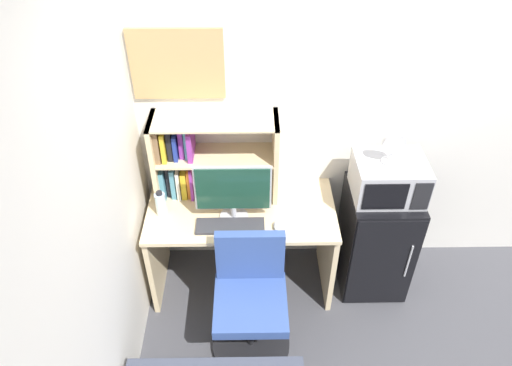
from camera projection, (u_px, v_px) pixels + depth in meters
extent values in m
cube|color=silver|center=(436.00, 111.00, 3.22)|extent=(6.40, 0.04, 2.60)
cube|color=silver|center=(59.00, 322.00, 1.93)|extent=(0.04, 4.40, 2.60)
cube|color=beige|center=(241.00, 210.00, 3.29)|extent=(1.28, 0.65, 0.03)
cube|color=beige|center=(157.00, 249.00, 3.52)|extent=(0.04, 0.58, 0.72)
cube|color=beige|center=(327.00, 247.00, 3.53)|extent=(0.04, 0.58, 0.72)
cube|color=beige|center=(156.00, 158.00, 3.22)|extent=(0.03, 0.29, 0.60)
cube|color=beige|center=(275.00, 157.00, 3.23)|extent=(0.03, 0.29, 0.60)
cube|color=beige|center=(213.00, 120.00, 3.04)|extent=(0.83, 0.29, 0.01)
cube|color=beige|center=(216.00, 156.00, 3.22)|extent=(0.77, 0.29, 0.01)
cube|color=teal|center=(164.00, 178.00, 3.35)|extent=(0.03, 0.23, 0.23)
cube|color=black|center=(170.00, 176.00, 3.36)|extent=(0.03, 0.18, 0.25)
cube|color=teal|center=(174.00, 177.00, 3.36)|extent=(0.03, 0.21, 0.24)
cube|color=silver|center=(180.00, 178.00, 3.35)|extent=(0.02, 0.23, 0.23)
cube|color=gold|center=(185.00, 178.00, 3.36)|extent=(0.04, 0.22, 0.22)
cube|color=orange|center=(190.00, 178.00, 3.36)|extent=(0.02, 0.21, 0.22)
cube|color=purple|center=(193.00, 177.00, 3.35)|extent=(0.02, 0.23, 0.25)
cube|color=gold|center=(197.00, 175.00, 3.36)|extent=(0.03, 0.18, 0.26)
cube|color=silver|center=(202.00, 179.00, 3.37)|extent=(0.02, 0.22, 0.21)
cube|color=gold|center=(206.00, 176.00, 3.34)|extent=(0.02, 0.24, 0.27)
cube|color=brown|center=(159.00, 140.00, 3.15)|extent=(0.03, 0.24, 0.23)
cube|color=gold|center=(165.00, 141.00, 3.15)|extent=(0.03, 0.24, 0.22)
cube|color=black|center=(171.00, 139.00, 3.16)|extent=(0.03, 0.20, 0.23)
cube|color=navy|center=(176.00, 142.00, 3.17)|extent=(0.03, 0.21, 0.19)
cube|color=purple|center=(182.00, 138.00, 3.17)|extent=(0.03, 0.17, 0.23)
cube|color=teal|center=(187.00, 139.00, 3.16)|extent=(0.02, 0.19, 0.22)
cube|color=purple|center=(191.00, 140.00, 3.16)|extent=(0.03, 0.23, 0.21)
cylinder|color=#B7B7BC|center=(234.00, 217.00, 3.21)|extent=(0.19, 0.19, 0.02)
cylinder|color=#B7B7BC|center=(234.00, 211.00, 3.18)|extent=(0.04, 0.04, 0.07)
cube|color=#B7B7BC|center=(233.00, 188.00, 3.06)|extent=(0.49, 0.01, 0.34)
cube|color=#193D2D|center=(233.00, 189.00, 3.05)|extent=(0.47, 0.02, 0.32)
cube|color=#333338|center=(230.00, 226.00, 3.13)|extent=(0.45, 0.14, 0.02)
ellipsoid|color=silver|center=(277.00, 226.00, 3.12)|extent=(0.05, 0.09, 0.04)
cylinder|color=silver|center=(161.00, 204.00, 3.19)|extent=(0.07, 0.07, 0.17)
cylinder|color=black|center=(159.00, 193.00, 3.13)|extent=(0.04, 0.04, 0.02)
cube|color=black|center=(375.00, 238.00, 3.51)|extent=(0.47, 0.50, 0.86)
cube|color=black|center=(383.00, 265.00, 3.31)|extent=(0.45, 0.01, 0.82)
cylinder|color=#B2B2B7|center=(409.00, 262.00, 3.28)|extent=(0.01, 0.01, 0.30)
cube|color=#ADADB2|center=(389.00, 178.00, 3.16)|extent=(0.46, 0.37, 0.26)
cube|color=black|center=(385.00, 197.00, 3.01)|extent=(0.28, 0.01, 0.20)
cube|color=black|center=(422.00, 196.00, 3.01)|extent=(0.11, 0.01, 0.21)
cylinder|color=silver|center=(390.00, 161.00, 3.07)|extent=(0.11, 0.11, 0.01)
cylinder|color=silver|center=(391.00, 156.00, 3.05)|extent=(0.02, 0.02, 0.07)
cylinder|color=silver|center=(394.00, 143.00, 2.97)|extent=(0.14, 0.03, 0.14)
cylinder|color=black|center=(251.00, 344.00, 3.29)|extent=(0.53, 0.53, 0.04)
cylinder|color=black|center=(251.00, 326.00, 3.16)|extent=(0.04, 0.04, 0.42)
cube|color=#334C8C|center=(251.00, 304.00, 3.02)|extent=(0.46, 0.46, 0.07)
cube|color=#334C8C|center=(250.00, 255.00, 3.04)|extent=(0.43, 0.06, 0.38)
cube|color=tan|center=(177.00, 64.00, 2.94)|extent=(0.58, 0.02, 0.46)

